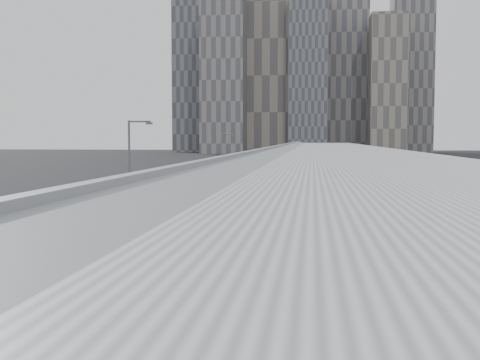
% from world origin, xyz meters
% --- Properties ---
extents(sidewalk, '(10.00, 170.00, 0.12)m').
position_xyz_m(sidewalk, '(9.00, 55.00, 0.06)').
color(sidewalk, gray).
rests_on(sidewalk, ground).
extents(lane_line, '(0.12, 160.00, 0.02)m').
position_xyz_m(lane_line, '(-1.50, 55.00, 0.01)').
color(lane_line, gold).
rests_on(lane_line, ground).
extents(depot, '(12.45, 160.40, 7.20)m').
position_xyz_m(depot, '(12.99, 55.00, 3.51)').
color(depot, gray).
rests_on(depot, ground).
extents(skyline, '(145.00, 64.00, 120.00)m').
position_xyz_m(skyline, '(-2.90, 324.16, 50.85)').
color(skyline, slate).
rests_on(skyline, ground).
extents(bus_1, '(3.94, 13.31, 3.83)m').
position_xyz_m(bus_1, '(2.51, 18.40, 1.62)').
color(bus_1, black).
rests_on(bus_1, ground).
extents(bus_2, '(2.80, 12.27, 3.57)m').
position_xyz_m(bus_2, '(1.61, 33.02, 1.51)').
color(bus_2, silver).
rests_on(bus_2, ground).
extents(bus_3, '(3.37, 12.98, 3.75)m').
position_xyz_m(bus_3, '(2.60, 47.95, 1.58)').
color(bus_3, slate).
rests_on(bus_3, ground).
extents(bus_4, '(3.85, 13.06, 3.76)m').
position_xyz_m(bus_4, '(2.73, 63.71, 1.59)').
color(bus_4, silver).
rests_on(bus_4, ground).
extents(bus_5, '(3.61, 12.52, 3.61)m').
position_xyz_m(bus_5, '(2.54, 74.49, 1.52)').
color(bus_5, black).
rests_on(bus_5, ground).
extents(bus_6, '(2.88, 12.91, 3.77)m').
position_xyz_m(bus_6, '(2.15, 88.66, 1.59)').
color(bus_6, silver).
rests_on(bus_6, ground).
extents(bus_7, '(2.87, 12.89, 3.76)m').
position_xyz_m(bus_7, '(2.35, 103.01, 1.59)').
color(bus_7, slate).
rests_on(bus_7, ground).
extents(tree_0, '(2.10, 2.10, 5.02)m').
position_xyz_m(tree_0, '(5.75, 4.91, 3.94)').
color(tree_0, black).
rests_on(tree_0, ground).
extents(tree_1, '(1.90, 1.90, 4.15)m').
position_xyz_m(tree_1, '(5.85, 30.96, 3.18)').
color(tree_1, black).
rests_on(tree_1, ground).
extents(tree_2, '(1.40, 1.40, 4.03)m').
position_xyz_m(tree_2, '(6.10, 54.70, 3.27)').
color(tree_2, black).
rests_on(tree_2, ground).
extents(tree_3, '(1.49, 1.49, 4.23)m').
position_xyz_m(tree_3, '(6.06, 81.56, 3.43)').
color(tree_3, black).
rests_on(tree_3, ground).
extents(tree_4, '(1.35, 1.35, 4.21)m').
position_xyz_m(tree_4, '(6.12, 105.85, 3.45)').
color(tree_4, black).
rests_on(tree_4, ground).
extents(tree_5, '(2.26, 2.26, 4.89)m').
position_xyz_m(tree_5, '(5.67, 125.91, 3.74)').
color(tree_5, black).
rests_on(tree_5, ground).
extents(street_lamp_near, '(2.04, 0.22, 9.33)m').
position_xyz_m(street_lamp_near, '(-4.09, 38.64, 5.36)').
color(street_lamp_near, '#59595E').
rests_on(street_lamp_near, ground).
extents(street_lamp_far, '(2.04, 0.22, 8.69)m').
position_xyz_m(street_lamp_far, '(-3.95, 88.02, 5.03)').
color(street_lamp_far, '#59595E').
rests_on(street_lamp_far, ground).
extents(shipping_container, '(4.19, 7.05, 2.76)m').
position_xyz_m(shipping_container, '(-6.29, 112.92, 1.38)').
color(shipping_container, '#133E22').
rests_on(shipping_container, ground).
extents(suv, '(3.00, 5.67, 1.52)m').
position_xyz_m(suv, '(-4.74, 128.97, 0.76)').
color(suv, black).
rests_on(suv, ground).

